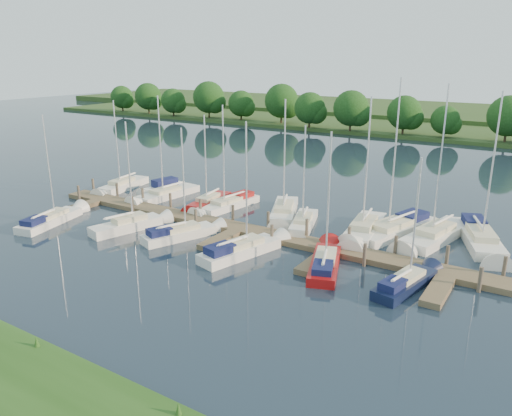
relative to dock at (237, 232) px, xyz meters
The scene contains 23 objects.
ground 7.31m from the dock, 90.00° to the right, with size 260.00×260.00×0.00m, color #182531.
dock is the anchor object (origin of this frame).
mooring_pilings 1.19m from the dock, 90.00° to the left, with size 38.24×2.84×2.00m.
far_shore 67.69m from the dock, 90.00° to the left, with size 180.00×30.00×0.60m, color #274219.
distant_hill 92.69m from the dock, 90.00° to the left, with size 220.00×40.00×1.40m, color #395324.
treeline 54.93m from the dock, 89.18° to the left, with size 147.16×9.87×8.12m.
sailboat_n_0 18.54m from the dock, 165.00° to the left, with size 2.66×7.54×9.68m.
motorboat 14.87m from the dock, 154.74° to the left, with size 2.48×5.47×1.74m.
sailboat_n_2 12.78m from the dock, 158.14° to the left, with size 2.66×8.23×10.32m.
sailboat_n_3 8.20m from the dock, 143.41° to the left, with size 2.45×6.94×8.86m.
sailboat_n_4 6.95m from the dock, 131.37° to the left, with size 2.76×7.82×9.82m.
sailboat_n_5 6.13m from the dock, 81.58° to the left, with size 4.67×8.14×10.51m.
sailboat_n_6 5.66m from the dock, 48.70° to the left, with size 3.35×6.84×8.75m.
sailboat_n_7 9.99m from the dock, 30.40° to the left, with size 3.07×8.79×11.22m.
sailboat_n_8 12.26m from the dock, 31.12° to the left, with size 4.75×9.96×12.53m.
sailboat_n_9 15.18m from the dock, 26.40° to the left, with size 3.98×9.67×12.16m.
sailboat_n_10 18.46m from the dock, 25.08° to the left, with size 4.84×9.14×11.74m.
sailboat_s_0 15.87m from the dock, 157.18° to the right, with size 3.12×7.42×9.36m.
sailboat_s_1 8.74m from the dock, 154.42° to the right, with size 3.20×6.98×9.17m.
sailboat_s_2 4.36m from the dock, 134.83° to the right, with size 3.68×6.77×8.89m.
sailboat_s_3 4.39m from the dock, 50.24° to the right, with size 3.42×7.63×9.82m.
sailboat_s_4 8.94m from the dock, 14.02° to the right, with size 3.73×7.35×9.35m.
sailboat_s_5 14.38m from the dock, ahead, with size 2.64×6.56×8.38m.
Camera 1 is at (21.15, -23.32, 13.63)m, focal length 35.00 mm.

